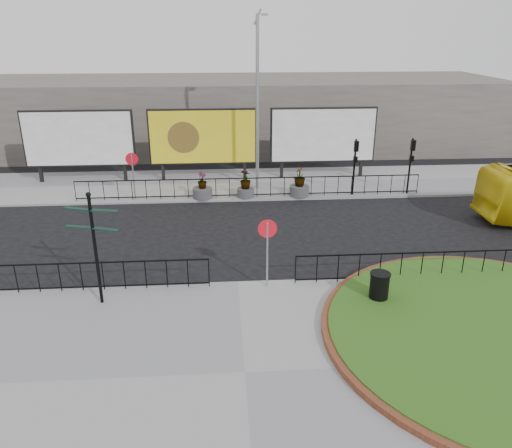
{
  "coord_description": "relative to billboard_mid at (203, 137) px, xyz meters",
  "views": [
    {
      "loc": [
        -0.47,
        -15.66,
        8.52
      ],
      "look_at": [
        0.82,
        2.45,
        1.31
      ],
      "focal_mm": 35.0,
      "sensor_mm": 36.0,
      "label": 1
    }
  ],
  "objects": [
    {
      "name": "signal_pole_b",
      "position": [
        11.0,
        -3.63,
        -0.5
      ],
      "size": [
        0.22,
        0.26,
        3.0
      ],
      "color": "black",
      "rests_on": "pavement_far"
    },
    {
      "name": "railing_far",
      "position": [
        2.5,
        -3.67,
        -1.93
      ],
      "size": [
        18.0,
        0.1,
        1.1
      ],
      "primitive_type": null,
      "color": "black",
      "rests_on": "pavement_far"
    },
    {
      "name": "billboard_left",
      "position": [
        -7.0,
        0.0,
        0.0
      ],
      "size": [
        6.2,
        0.31,
        4.1
      ],
      "color": "black",
      "rests_on": "pavement_far"
    },
    {
      "name": "litter_bin",
      "position": [
        6.0,
        -14.78,
        -1.93
      ],
      "size": [
        0.66,
        0.66,
        1.09
      ],
      "color": "black",
      "rests_on": "pavement_near"
    },
    {
      "name": "planter_a",
      "position": [
        -0.0,
        -3.57,
        -2.03
      ],
      "size": [
        1.03,
        1.03,
        1.4
      ],
      "color": "#4C4C4F",
      "rests_on": "pavement_far"
    },
    {
      "name": "pavement_near",
      "position": [
        1.5,
        -17.97,
        -2.54
      ],
      "size": [
        30.0,
        10.0,
        0.12
      ],
      "primitive_type": "cube",
      "color": "gray",
      "rests_on": "ground"
    },
    {
      "name": "railing_near_right",
      "position": [
        8.0,
        -13.27,
        -1.93
      ],
      "size": [
        9.0,
        0.1,
        1.1
      ],
      "primitive_type": null,
      "color": "black",
      "rests_on": "pavement_near"
    },
    {
      "name": "speed_sign_far",
      "position": [
        -3.5,
        -3.57,
        -0.68
      ],
      "size": [
        0.64,
        0.07,
        2.47
      ],
      "color": "gray",
      "rests_on": "pavement_far"
    },
    {
      "name": "planter_b",
      "position": [
        2.26,
        -3.57,
        -1.89
      ],
      "size": [
        0.89,
        0.89,
        1.49
      ],
      "color": "#4C4C4F",
      "rests_on": "pavement_far"
    },
    {
      "name": "billboard_mid",
      "position": [
        0.0,
        0.0,
        0.0
      ],
      "size": [
        6.2,
        0.31,
        4.1
      ],
      "color": "black",
      "rests_on": "pavement_far"
    },
    {
      "name": "ground",
      "position": [
        1.5,
        -12.97,
        -2.6
      ],
      "size": [
        90.0,
        90.0,
        0.0
      ],
      "primitive_type": "plane",
      "color": "black",
      "rests_on": "ground"
    },
    {
      "name": "pavement_far",
      "position": [
        1.5,
        -0.97,
        -2.54
      ],
      "size": [
        44.0,
        6.0,
        0.12
      ],
      "primitive_type": "cube",
      "color": "gray",
      "rests_on": "ground"
    },
    {
      "name": "building_backdrop",
      "position": [
        1.5,
        9.03,
        -0.1
      ],
      "size": [
        40.0,
        10.0,
        5.0
      ],
      "primitive_type": "cube",
      "color": "#6A655C",
      "rests_on": "ground"
    },
    {
      "name": "brick_edge",
      "position": [
        9.0,
        -16.97,
        -2.39
      ],
      "size": [
        10.4,
        10.4,
        0.18
      ],
      "primitive_type": "cylinder",
      "color": "brown",
      "rests_on": "pavement_near"
    },
    {
      "name": "railing_near_left",
      "position": [
        -4.5,
        -13.27,
        -1.93
      ],
      "size": [
        10.0,
        0.1,
        1.1
      ],
      "primitive_type": null,
      "color": "black",
      "rests_on": "pavement_near"
    },
    {
      "name": "planter_c",
      "position": [
        5.12,
        -3.57,
        -1.9
      ],
      "size": [
        1.04,
        1.04,
        1.6
      ],
      "color": "#4C4C4F",
      "rests_on": "pavement_far"
    },
    {
      "name": "speed_sign_near",
      "position": [
        2.5,
        -13.37,
        -0.68
      ],
      "size": [
        0.64,
        0.07,
        2.47
      ],
      "color": "gray",
      "rests_on": "pavement_near"
    },
    {
      "name": "signal_pole_a",
      "position": [
        8.0,
        -3.63,
        -0.5
      ],
      "size": [
        0.22,
        0.26,
        3.0
      ],
      "color": "black",
      "rests_on": "pavement_far"
    },
    {
      "name": "billboard_right",
      "position": [
        7.0,
        0.0,
        0.0
      ],
      "size": [
        6.2,
        0.31,
        4.1
      ],
      "color": "black",
      "rests_on": "pavement_far"
    },
    {
      "name": "fingerpost_sign",
      "position": [
        -2.99,
        -14.07,
        -0.2
      ],
      "size": [
        1.76,
        0.74,
        3.78
      ],
      "rotation": [
        0.0,
        0.0,
        -0.34
      ],
      "color": "black",
      "rests_on": "pavement_near"
    },
    {
      "name": "lamp_post",
      "position": [
        3.01,
        -1.97,
        2.23
      ],
      "size": [
        0.74,
        0.18,
        9.23
      ],
      "color": "gray",
      "rests_on": "pavement_far"
    },
    {
      "name": "grass_lawn",
      "position": [
        9.0,
        -16.97,
        -2.37
      ],
      "size": [
        10.0,
        10.0,
        0.22
      ],
      "primitive_type": "cylinder",
      "color": "#234A13",
      "rests_on": "pavement_near"
    }
  ]
}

